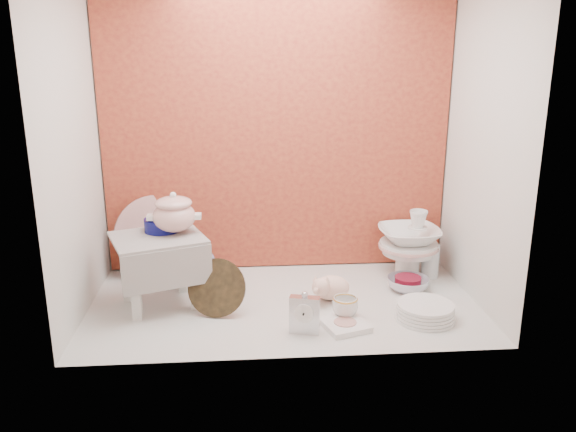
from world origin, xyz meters
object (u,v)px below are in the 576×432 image
object	(u,v)px
floral_platter	(155,235)
mantel_clock	(305,313)
soup_tureen	(174,212)
step_stool	(160,271)
crystal_bowl	(408,284)
plush_pig	(331,287)
blue_white_vase	(191,257)
gold_rim_teacup	(345,307)
porcelain_tower	(409,243)
dinner_plate_stack	(425,311)

from	to	relation	value
floral_platter	mantel_clock	xyz separation A→B (m)	(0.71, -0.74, -0.12)
soup_tureen	step_stool	bearing A→B (deg)	-147.90
soup_tureen	crystal_bowl	size ratio (longest dim) A/B	1.14
floral_platter	crystal_bowl	bearing A→B (deg)	-14.81
soup_tureen	plush_pig	bearing A→B (deg)	-4.54
blue_white_vase	gold_rim_teacup	size ratio (longest dim) A/B	2.26
soup_tureen	mantel_clock	bearing A→B (deg)	-33.82
floral_platter	blue_white_vase	world-z (taller)	floral_platter
porcelain_tower	dinner_plate_stack	bearing A→B (deg)	-96.75
dinner_plate_stack	crystal_bowl	size ratio (longest dim) A/B	1.28
mantel_clock	gold_rim_teacup	bearing A→B (deg)	45.72
soup_tureen	blue_white_vase	size ratio (longest dim) A/B	0.91
step_stool	dinner_plate_stack	xyz separation A→B (m)	(1.18, -0.24, -0.13)
mantel_clock	porcelain_tower	size ratio (longest dim) A/B	0.51
mantel_clock	dinner_plate_stack	xyz separation A→B (m)	(0.54, 0.08, -0.05)
gold_rim_teacup	crystal_bowl	xyz separation A→B (m)	(0.36, 0.28, -0.02)
blue_white_vase	gold_rim_teacup	bearing A→B (deg)	-34.34
floral_platter	gold_rim_teacup	world-z (taller)	floral_platter
crystal_bowl	porcelain_tower	distance (m)	0.24
blue_white_vase	gold_rim_teacup	distance (m)	0.86
step_stool	floral_platter	size ratio (longest dim) A/B	0.93
step_stool	gold_rim_teacup	world-z (taller)	step_stool
floral_platter	crystal_bowl	world-z (taller)	floral_platter
mantel_clock	crystal_bowl	distance (m)	0.69
step_stool	crystal_bowl	distance (m)	1.20
crystal_bowl	porcelain_tower	bearing A→B (deg)	75.47
blue_white_vase	crystal_bowl	world-z (taller)	blue_white_vase
plush_pig	gold_rim_teacup	size ratio (longest dim) A/B	1.91
crystal_bowl	floral_platter	bearing A→B (deg)	165.19
step_stool	soup_tureen	distance (m)	0.28
soup_tureen	crystal_bowl	world-z (taller)	soup_tureen
dinner_plate_stack	crystal_bowl	distance (m)	0.32
step_stool	soup_tureen	bearing A→B (deg)	11.56
step_stool	plush_pig	distance (m)	0.80
soup_tureen	porcelain_tower	xyz separation A→B (m)	(1.16, 0.22, -0.25)
blue_white_vase	plush_pig	bearing A→B (deg)	-22.83
blue_white_vase	plush_pig	size ratio (longest dim) A/B	1.18
blue_white_vase	mantel_clock	distance (m)	0.80
plush_pig	gold_rim_teacup	xyz separation A→B (m)	(0.03, -0.20, -0.01)
crystal_bowl	porcelain_tower	xyz separation A→B (m)	(0.05, 0.19, 0.15)
dinner_plate_stack	step_stool	bearing A→B (deg)	168.28
step_stool	dinner_plate_stack	distance (m)	1.21
soup_tureen	gold_rim_teacup	world-z (taller)	soup_tureen
floral_platter	porcelain_tower	distance (m)	1.32
floral_platter	mantel_clock	distance (m)	1.03
blue_white_vase	porcelain_tower	xyz separation A→B (m)	(1.12, -0.01, 0.05)
floral_platter	plush_pig	size ratio (longest dim) A/B	1.93
mantel_clock	step_stool	bearing A→B (deg)	166.62
floral_platter	plush_pig	bearing A→B (deg)	-25.66
floral_platter	dinner_plate_stack	distance (m)	1.42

